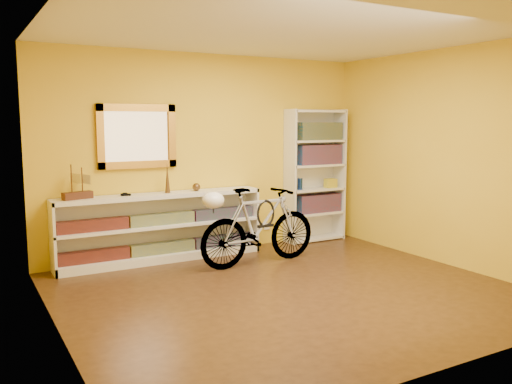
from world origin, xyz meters
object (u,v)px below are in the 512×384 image
helmet (213,200)px  console_unit (162,227)px  bicycle (259,226)px  bookcase (315,176)px

helmet → console_unit: bearing=114.8°
bicycle → helmet: bicycle is taller
bookcase → console_unit: bearing=-179.4°
helmet → bicycle: bearing=2.6°
console_unit → bookcase: bearing=0.6°
helmet → bookcase: bearing=21.7°
bookcase → bicycle: size_ratio=1.17×
console_unit → bookcase: (2.35, 0.03, 0.52)m
bicycle → console_unit: bearing=50.2°
console_unit → helmet: helmet is taller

